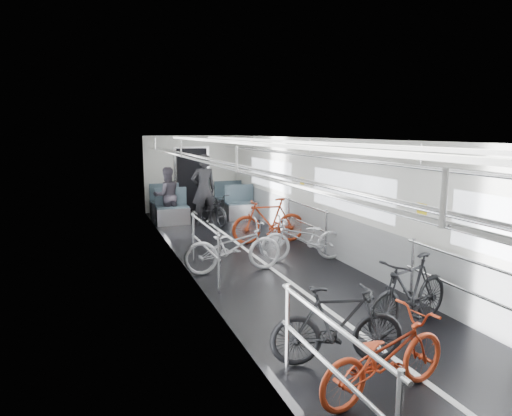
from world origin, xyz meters
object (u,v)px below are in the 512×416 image
Objects in this scene: person_standing at (204,190)px; person_seated at (167,196)px; bike_right_far at (269,221)px; bike_left_far at (233,247)px; bike_right_mid at (304,238)px; bike_left_mid at (337,325)px; bike_left_near at (385,356)px; bike_aisle at (213,209)px; bike_right_near at (410,292)px.

person_seated is (-0.93, 0.43, -0.18)m from person_standing.
person_seated reaches higher than bike_right_far.
bike_right_mid is at bearing -79.63° from bike_left_far.
person_seated is at bearing 18.05° from bike_left_mid.
bike_left_near is at bearing 88.21° from person_seated.
bike_left_near is 0.82× the size of person_standing.
bike_right_far is (1.42, 1.78, 0.05)m from bike_left_far.
bike_left_near is 0.71m from bike_left_mid.
person_seated reaches higher than bike_left_far.
bike_left_mid reaches higher than bike_aisle.
bike_left_far is 0.93× the size of person_standing.
bike_left_mid is at bearing -87.01° from bike_right_near.
person_standing reaches higher than bike_left_near.
bike_left_mid is at bearing -176.36° from bike_left_far.
bike_right_far is at bearing -21.36° from bike_left_near.
bike_right_near is 1.04× the size of person_seated.
bike_right_far is at bearing 163.06° from bike_right_near.
bike_left_near is 1.01× the size of person_seated.
bike_left_far is at bearing 16.02° from bike_left_mid.
bike_aisle is at bearing 150.00° from person_seated.
bike_right_far is at bearing 115.20° from person_seated.
bike_right_far is at bearing 0.87° from bike_left_mid.
bike_right_near is at bearing -55.20° from bike_left_mid.
bike_right_far reaches higher than bike_left_near.
bike_right_near is (1.34, 0.48, 0.04)m from bike_left_mid.
bike_right_near is 8.16m from person_seated.
bike_right_near is 7.59m from person_standing.
person_standing is (-0.85, 7.53, 0.47)m from bike_right_near.
person_seated is (-0.54, 9.15, 0.37)m from bike_left_near.
bike_right_mid is at bearing 96.00° from person_standing.
bike_right_near is at bearing -153.04° from bike_left_far.
bike_right_near is 0.85× the size of person_standing.
bike_left_far is at bearing -32.81° from bike_right_far.
person_seated is (-1.80, 3.07, 0.26)m from bike_right_far.
bike_left_far is 1.05× the size of bike_right_mid.
bike_left_far is (-0.16, 4.30, 0.06)m from bike_left_near.
bike_right_mid is at bearing -5.99° from bike_left_mid.
person_standing is at bearing 145.32° from bike_aisle.
bike_right_near is at bearing 89.47° from person_standing.
bike_left_near is 8.63m from bike_aisle.
bike_right_far is 1.10× the size of person_seated.
bike_right_mid is 0.99× the size of bike_right_far.
bike_right_far is 2.62m from bike_aisle.
bike_left_near is at bearing -175.08° from bike_left_far.
bike_right_far is (-0.10, 1.58, 0.07)m from bike_right_mid.
person_seated is at bearing -6.28° from bike_left_near.
bike_left_near is 1.71m from bike_right_near.
bike_aisle is (0.72, 7.91, -0.02)m from bike_left_mid.
person_standing is (-0.87, 2.63, 0.44)m from bike_right_far.
bike_left_near is 0.92× the size of bike_right_mid.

